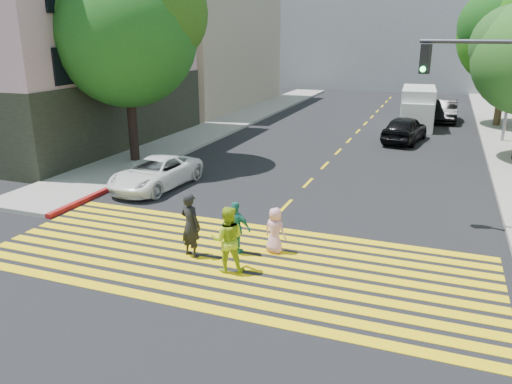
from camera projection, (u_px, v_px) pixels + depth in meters
The scene contains 19 objects.
ground at pixel (213, 281), 12.18m from camera, with size 120.00×120.00×0.00m, color black.
sidewalk_left at pixel (238, 120), 34.64m from camera, with size 3.00×40.00×0.15m, color gray.
curb_red at pixel (120, 184), 19.83m from camera, with size 0.20×8.00×0.16m, color maroon.
crosswalk at pixel (233, 260), 13.32m from camera, with size 13.40×5.30×0.01m.
lane_line at pixel (362, 127), 32.25m from camera, with size 0.12×34.40×0.01m.
building_left_pink at pixel (37, 57), 26.87m from camera, with size 12.10×14.10×11.00m.
building_left_tan at pixel (181, 44), 41.01m from camera, with size 12.00×16.00×10.00m, color tan.
backdrop_block at pixel (404, 32), 53.19m from camera, with size 30.00×8.00×12.00m, color gray.
tree_left at pixel (127, 27), 21.60m from camera, with size 7.85×7.71×8.97m.
tree_right_far at pixel (511, 30), 30.47m from camera, with size 7.81×7.70×8.85m.
pedestrian_man at pixel (191, 225), 13.31m from camera, with size 0.65×0.43×1.78m, color black.
pedestrian_woman at pixel (228, 239), 12.48m from camera, with size 0.84×0.65×1.73m, color #A8C71D.
pedestrian_child at pixel (275, 230), 13.63m from camera, with size 0.63×0.41×1.29m, color #F2A6C0.
pedestrian_extra at pixel (236, 228), 13.52m from camera, with size 0.87×0.36×1.49m, color #217D70.
white_sedan at pixel (156, 173), 19.44m from camera, with size 1.98×4.30×1.20m, color white.
dark_car_near at pixel (405, 129), 27.61m from camera, with size 1.74×4.33×1.48m, color black.
silver_car at pixel (427, 105), 37.65m from camera, with size 1.83×4.49×1.30m, color gray.
dark_car_parked at pixel (444, 111), 34.17m from camera, with size 1.55×4.45×1.47m, color black.
white_van at pixel (417, 109), 31.98m from camera, with size 2.27×5.37×2.49m.
Camera 1 is at (4.84, -9.88, 5.77)m, focal length 35.00 mm.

